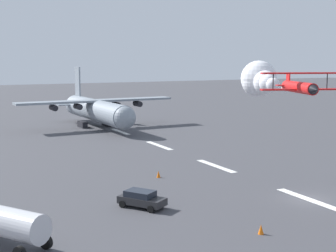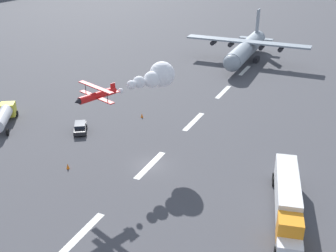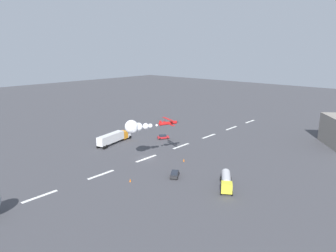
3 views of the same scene
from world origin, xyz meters
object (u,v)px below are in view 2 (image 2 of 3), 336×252
stunt_biplane_red (154,77)px  traffic_cone_near (68,166)px  cargo_transport_plane (245,50)px  fuel_tanker_truck (4,116)px  airport_staff_sedan (80,127)px  traffic_cone_far (142,115)px  semi_truck_orange (288,196)px

stunt_biplane_red → traffic_cone_near: bearing=143.5°
traffic_cone_near → cargo_transport_plane: bearing=-7.4°
fuel_tanker_truck → cargo_transport_plane: bearing=-26.1°
stunt_biplane_red → airport_staff_sedan: (-0.54, 13.22, -10.08)m
stunt_biplane_red → airport_staff_sedan: stunt_biplane_red is taller
cargo_transport_plane → airport_staff_sedan: size_ratio=6.82×
stunt_biplane_red → fuel_tanker_truck: (-3.83, 26.08, -9.15)m
fuel_tanker_truck → stunt_biplane_red: bearing=-81.6°
fuel_tanker_truck → airport_staff_sedan: size_ratio=1.97×
traffic_cone_far → cargo_transport_plane: bearing=-9.8°
semi_truck_orange → cargo_transport_plane: bearing=19.9°
stunt_biplane_red → semi_truck_orange: (-7.96, -20.66, -8.76)m
semi_truck_orange → stunt_biplane_red: bearing=68.9°
traffic_cone_near → traffic_cone_far: (19.52, -0.85, 0.00)m
traffic_cone_near → traffic_cone_far: size_ratio=1.00×
airport_staff_sedan → traffic_cone_near: (-10.16, -5.31, -0.44)m
cargo_transport_plane → traffic_cone_far: 41.17m
airport_staff_sedan → traffic_cone_far: bearing=-33.3°
fuel_tanker_truck → traffic_cone_far: (12.65, -19.01, -1.37)m
semi_truck_orange → traffic_cone_far: bearing=58.8°
stunt_biplane_red → traffic_cone_near: 16.96m
stunt_biplane_red → traffic_cone_near: stunt_biplane_red is taller
traffic_cone_near → traffic_cone_far: 19.54m
cargo_transport_plane → traffic_cone_near: (-59.98, 7.82, -3.02)m
stunt_biplane_red → airport_staff_sedan: size_ratio=3.45×
cargo_transport_plane → traffic_cone_far: bearing=170.2°
semi_truck_orange → traffic_cone_near: 28.75m
stunt_biplane_red → traffic_cone_far: (8.82, 7.06, -10.52)m
traffic_cone_near → airport_staff_sedan: bearing=27.6°
fuel_tanker_truck → traffic_cone_near: fuel_tanker_truck is taller
airport_staff_sedan → traffic_cone_near: 11.47m
cargo_transport_plane → traffic_cone_far: (-40.46, 6.98, -3.02)m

